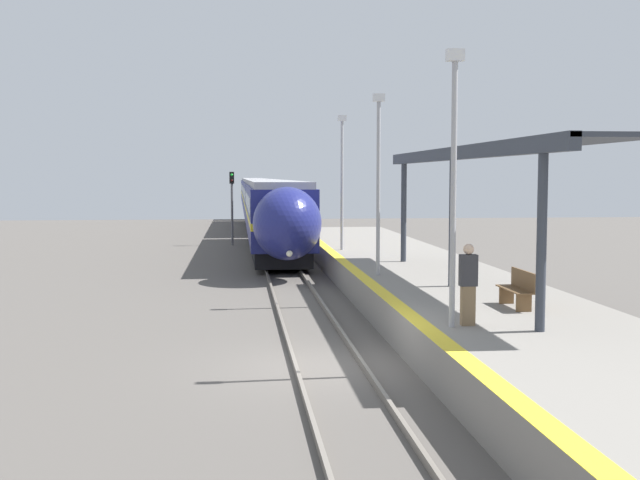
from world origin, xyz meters
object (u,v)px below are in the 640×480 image
object	(u,v)px
lamppost_near	(454,171)
lamppost_mid	(378,173)
train	(259,197)
person_waiting	(468,283)
platform_bench	(518,288)
railway_signal	(232,200)
lamppost_far	(342,174)

from	to	relation	value
lamppost_near	lamppost_mid	world-z (taller)	same
train	person_waiting	bearing A→B (deg)	-87.10
train	platform_bench	xyz separation A→B (m)	(4.71, -54.40, -0.76)
platform_bench	person_waiting	size ratio (longest dim) A/B	0.93
train	railway_signal	size ratio (longest dim) A/B	19.94
train	lamppost_mid	distance (m)	47.97
lamppost_near	lamppost_mid	bearing A→B (deg)	90.00
person_waiting	lamppost_mid	xyz separation A→B (m)	(-0.38, 8.64, 2.34)
train	lamppost_far	distance (m)	39.21
train	lamppost_near	size ratio (longest dim) A/B	15.30
railway_signal	lamppost_mid	world-z (taller)	lamppost_mid
railway_signal	lamppost_near	world-z (taller)	lamppost_near
train	lamppost_mid	size ratio (longest dim) A/B	15.30
lamppost_mid	lamppost_far	size ratio (longest dim) A/B	1.00
train	railway_signal	world-z (taller)	railway_signal
lamppost_near	lamppost_mid	xyz separation A→B (m)	(0.00, 8.79, 0.00)
train	lamppost_near	xyz separation A→B (m)	(2.48, -56.65, 2.00)
lamppost_mid	train	bearing A→B (deg)	92.97
lamppost_far	person_waiting	bearing A→B (deg)	-88.75
platform_bench	lamppost_near	size ratio (longest dim) A/B	0.28
train	platform_bench	size ratio (longest dim) A/B	54.59
train	platform_bench	bearing A→B (deg)	-85.05
train	lamppost_near	distance (m)	56.74
person_waiting	lamppost_far	world-z (taller)	lamppost_far
railway_signal	lamppost_mid	distance (m)	23.50
person_waiting	railway_signal	world-z (taller)	railway_signal
person_waiting	lamppost_near	xyz separation A→B (m)	(-0.38, -0.15, 2.34)
platform_bench	railway_signal	world-z (taller)	railway_signal
lamppost_mid	lamppost_far	bearing A→B (deg)	90.00
platform_bench	person_waiting	distance (m)	2.83
platform_bench	railway_signal	size ratio (longest dim) A/B	0.37
person_waiting	lamppost_near	size ratio (longest dim) A/B	0.30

